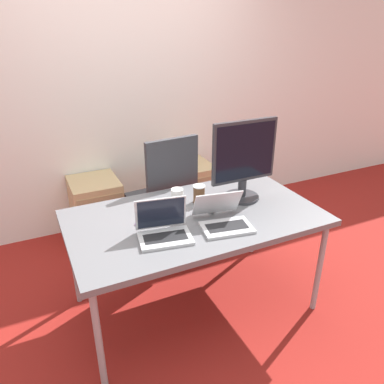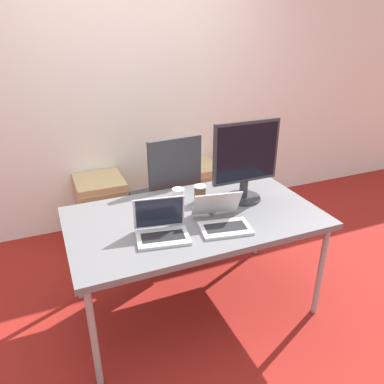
{
  "view_description": "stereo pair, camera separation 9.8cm",
  "coord_description": "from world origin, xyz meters",
  "views": [
    {
      "loc": [
        -0.95,
        -1.96,
        1.94
      ],
      "look_at": [
        0.0,
        0.05,
        0.9
      ],
      "focal_mm": 35.0,
      "sensor_mm": 36.0,
      "label": 1
    },
    {
      "loc": [
        -0.86,
        -2.0,
        1.94
      ],
      "look_at": [
        0.0,
        0.05,
        0.9
      ],
      "focal_mm": 35.0,
      "sensor_mm": 36.0,
      "label": 2
    }
  ],
  "objects": [
    {
      "name": "scissors",
      "position": [
        -0.36,
        0.08,
        0.76
      ],
      "size": [
        0.12,
        0.16,
        0.01
      ],
      "color": "#B2B2B7",
      "rests_on": "desk"
    },
    {
      "name": "laptop_left",
      "position": [
        -0.28,
        -0.16,
        0.8
      ],
      "size": [
        0.34,
        0.28,
        0.22
      ],
      "color": "silver",
      "rests_on": "desk"
    },
    {
      "name": "wall_back",
      "position": [
        0.0,
        1.52,
        1.3
      ],
      "size": [
        10.0,
        0.05,
        2.6
      ],
      "color": "white",
      "rests_on": "ground_plane"
    },
    {
      "name": "cabinet_left",
      "position": [
        -0.43,
        1.24,
        0.3
      ],
      "size": [
        0.43,
        0.48,
        0.6
      ],
      "color": "tan",
      "rests_on": "ground_plane"
    },
    {
      "name": "mouse",
      "position": [
        0.11,
        -0.01,
        0.77
      ],
      "size": [
        0.04,
        0.06,
        0.03
      ],
      "color": "silver",
      "rests_on": "desk"
    },
    {
      "name": "monitor",
      "position": [
        0.42,
        0.09,
        1.05
      ],
      "size": [
        0.49,
        0.25,
        0.57
      ],
      "color": "#2D2D33",
      "rests_on": "desk"
    },
    {
      "name": "coffee_cup_brown",
      "position": [
        0.11,
        0.16,
        0.82
      ],
      "size": [
        0.09,
        0.09,
        0.13
      ],
      "color": "brown",
      "rests_on": "desk"
    },
    {
      "name": "desk",
      "position": [
        0.0,
        0.0,
        0.71
      ],
      "size": [
        1.66,
        0.94,
        0.75
      ],
      "color": "slate",
      "rests_on": "ground_plane"
    },
    {
      "name": "coffee_cup_white",
      "position": [
        -0.02,
        0.25,
        0.8
      ],
      "size": [
        0.09,
        0.09,
        0.09
      ],
      "color": "white",
      "rests_on": "desk"
    },
    {
      "name": "cabinet_right",
      "position": [
        0.54,
        1.24,
        0.3
      ],
      "size": [
        0.43,
        0.48,
        0.6
      ],
      "color": "tan",
      "rests_on": "ground_plane"
    },
    {
      "name": "ground_plane",
      "position": [
        0.0,
        0.0,
        0.0
      ],
      "size": [
        14.0,
        14.0,
        0.0
      ],
      "primitive_type": "plane",
      "color": "maroon"
    },
    {
      "name": "laptop_right",
      "position": [
        0.11,
        -0.19,
        0.8
      ],
      "size": [
        0.34,
        0.36,
        0.2
      ],
      "color": "silver",
      "rests_on": "desk"
    },
    {
      "name": "office_chair",
      "position": [
        0.05,
        0.75,
        0.43
      ],
      "size": [
        0.56,
        0.58,
        1.12
      ],
      "color": "#232326",
      "rests_on": "ground_plane"
    }
  ]
}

